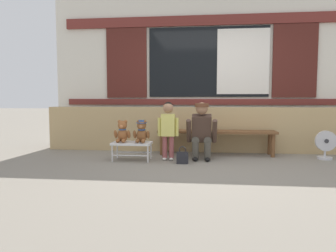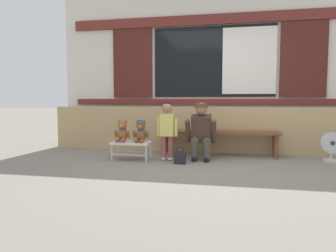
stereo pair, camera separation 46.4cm
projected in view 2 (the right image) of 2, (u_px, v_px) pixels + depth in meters
ground_plane at (205, 168)px, 4.54m from camera, size 60.00×60.00×0.00m
brick_low_wall at (211, 130)px, 5.90m from camera, size 6.28×0.25×0.85m
shop_facade at (214, 57)px, 6.28m from camera, size 6.41×0.26×3.73m
wooden_bench_long at (218, 135)px, 5.51m from camera, size 2.10×0.40×0.44m
small_display_bench at (131, 144)px, 5.13m from camera, size 0.64×0.36×0.30m
teddy_bear_plain at (122, 132)px, 5.15m from camera, size 0.28×0.26×0.36m
teddy_bear_with_hat at (141, 132)px, 5.09m from camera, size 0.28×0.27×0.36m
child_standing at (167, 124)px, 5.07m from camera, size 0.35×0.18×0.96m
adult_crouching at (202, 131)px, 5.11m from camera, size 0.50×0.49×0.95m
handbag_on_ground at (180, 158)px, 4.82m from camera, size 0.18×0.11×0.27m
floor_fan at (332, 147)px, 4.94m from camera, size 0.34×0.24×0.48m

